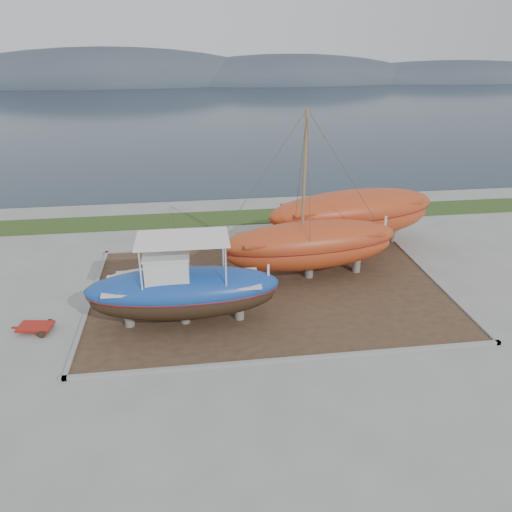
{
  "coord_description": "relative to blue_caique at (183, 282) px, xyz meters",
  "views": [
    {
      "loc": [
        -3.81,
        -18.75,
        12.43
      ],
      "look_at": [
        -0.71,
        4.0,
        2.08
      ],
      "focal_mm": 35.0,
      "sensor_mm": 36.0,
      "label": 1
    }
  ],
  "objects": [
    {
      "name": "orange_bare_hull",
      "position": [
        10.3,
        7.5,
        -0.32
      ],
      "size": [
        11.33,
        5.31,
        3.57
      ],
      "primitive_type": null,
      "rotation": [
        0.0,
        0.0,
        0.19
      ],
      "color": "#AA3B1A",
      "rests_on": "dirt_patch"
    },
    {
      "name": "ground",
      "position": [
        4.38,
        -1.46,
        -2.17
      ],
      "size": [
        140.0,
        140.0,
        0.0
      ],
      "primitive_type": "plane",
      "color": "gray",
      "rests_on": "ground"
    },
    {
      "name": "sea",
      "position": [
        4.38,
        68.54,
        -2.17
      ],
      "size": [
        260.0,
        100.0,
        0.04
      ],
      "primitive_type": null,
      "color": "#1B2A37",
      "rests_on": "ground"
    },
    {
      "name": "curb_frame",
      "position": [
        4.38,
        2.54,
        -2.1
      ],
      "size": [
        18.6,
        12.6,
        0.15
      ],
      "primitive_type": null,
      "color": "gray",
      "rests_on": "ground"
    },
    {
      "name": "white_dinghy",
      "position": [
        -1.93,
        3.3,
        -1.52
      ],
      "size": [
        3.96,
        1.57,
        1.18
      ],
      "primitive_type": null,
      "rotation": [
        0.0,
        0.0,
        0.02
      ],
      "color": "silver",
      "rests_on": "dirt_patch"
    },
    {
      "name": "grass_strip",
      "position": [
        4.38,
        14.04,
        -2.13
      ],
      "size": [
        44.0,
        3.0,
        0.08
      ],
      "primitive_type": "cube",
      "color": "#284219",
      "rests_on": "ground"
    },
    {
      "name": "orange_sailboat",
      "position": [
        6.79,
        3.82,
        2.4
      ],
      "size": [
        9.97,
        3.86,
        9.02
      ],
      "primitive_type": null,
      "rotation": [
        0.0,
        0.0,
        0.1
      ],
      "color": "#AA3B1A",
      "rests_on": "dirt_patch"
    },
    {
      "name": "mountain_ridge",
      "position": [
        4.38,
        123.54,
        -2.17
      ],
      "size": [
        200.0,
        36.0,
        20.0
      ],
      "primitive_type": null,
      "color": "#333D49",
      "rests_on": "ground"
    },
    {
      "name": "blue_caique",
      "position": [
        0.0,
        0.0,
        0.0
      ],
      "size": [
        8.81,
        2.85,
        4.22
      ],
      "primitive_type": null,
      "rotation": [
        0.0,
        0.0,
        -0.01
      ],
      "color": "#19449E",
      "rests_on": "dirt_patch"
    },
    {
      "name": "red_trailer",
      "position": [
        -6.73,
        0.2,
        -2.02
      ],
      "size": [
        2.35,
        1.43,
        0.31
      ],
      "primitive_type": null,
      "rotation": [
        0.0,
        0.0,
        -0.15
      ],
      "color": "#AD1F13",
      "rests_on": "ground"
    },
    {
      "name": "dirt_patch",
      "position": [
        4.38,
        2.54,
        -2.14
      ],
      "size": [
        18.0,
        12.0,
        0.06
      ],
      "primitive_type": "cube",
      "color": "#422D1E",
      "rests_on": "ground"
    }
  ]
}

